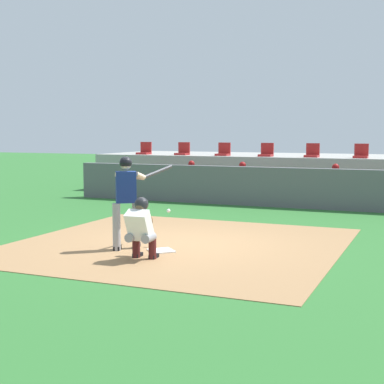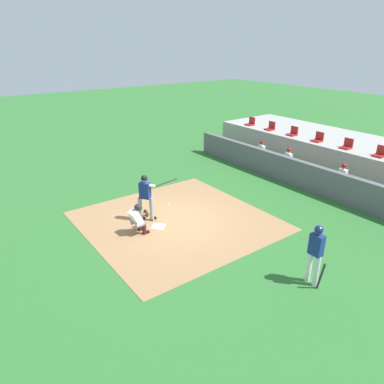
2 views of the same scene
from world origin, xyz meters
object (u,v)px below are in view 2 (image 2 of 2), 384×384
at_px(batter_at_plate, 146,195).
at_px(dugout_player_0, 260,152).
at_px(catcher_crouched, 139,218).
at_px(stadium_seat_1, 270,128).
at_px(stadium_seat_4, 347,146).
at_px(stadium_seat_3, 318,139).
at_px(dugout_player_2, 340,178).
at_px(stadium_seat_0, 251,123).
at_px(home_plate, 158,227).
at_px(on_deck_batter, 316,251).
at_px(dugout_player_1, 286,161).
at_px(stadium_seat_5, 380,153).
at_px(stadium_seat_2, 293,133).

xyz_separation_m(batter_at_plate, dugout_player_0, (-2.21, 8.20, -0.36)).
relative_size(batter_at_plate, catcher_crouched, 1.11).
height_order(stadium_seat_1, stadium_seat_4, same).
relative_size(stadium_seat_3, stadium_seat_4, 1.00).
relative_size(dugout_player_2, stadium_seat_0, 2.71).
distance_m(home_plate, batter_at_plate, 1.22).
bearing_deg(stadium_seat_1, on_deck_batter, -42.28).
bearing_deg(dugout_player_2, stadium_seat_1, 161.21).
relative_size(dugout_player_1, stadium_seat_3, 2.71).
distance_m(stadium_seat_0, stadium_seat_5, 8.12).
bearing_deg(stadium_seat_2, stadium_seat_4, 0.00).
xyz_separation_m(batter_at_plate, stadium_seat_1, (-3.38, 10.24, 0.50)).
relative_size(batter_at_plate, stadium_seat_2, 3.76).
xyz_separation_m(dugout_player_2, stadium_seat_5, (0.52, 2.03, 0.86)).
bearing_deg(dugout_player_2, stadium_seat_0, 165.02).
bearing_deg(catcher_crouched, dugout_player_0, 107.95).
bearing_deg(stadium_seat_5, dugout_player_0, -159.13).
relative_size(dugout_player_2, stadium_seat_3, 2.71).
bearing_deg(catcher_crouched, dugout_player_2, 77.71).
bearing_deg(stadium_seat_5, on_deck_batter, -71.68).
relative_size(catcher_crouched, stadium_seat_1, 3.38).
bearing_deg(stadium_seat_5, stadium_seat_3, 180.00).
xyz_separation_m(batter_at_plate, stadium_seat_0, (-5.00, 10.24, 0.50)).
height_order(home_plate, dugout_player_1, dugout_player_1).
bearing_deg(stadium_seat_1, stadium_seat_3, 0.00).
distance_m(stadium_seat_2, stadium_seat_5, 4.88).
bearing_deg(stadium_seat_5, stadium_seat_0, 180.00).
bearing_deg(stadium_seat_0, dugout_player_2, -14.98).
height_order(dugout_player_0, stadium_seat_5, stadium_seat_5).
bearing_deg(on_deck_batter, dugout_player_0, 141.72).
distance_m(home_plate, stadium_seat_2, 10.58).
bearing_deg(catcher_crouched, stadium_seat_3, 94.16).
height_order(dugout_player_1, stadium_seat_1, stadium_seat_1).
xyz_separation_m(stadium_seat_1, stadium_seat_2, (1.63, 0.00, 0.00)).
height_order(home_plate, stadium_seat_2, stadium_seat_2).
relative_size(batter_at_plate, stadium_seat_4, 3.76).
bearing_deg(dugout_player_2, stadium_seat_4, 118.53).
bearing_deg(home_plate, stadium_seat_1, 111.76).
bearing_deg(dugout_player_1, on_deck_batter, -45.47).
height_order(on_deck_batter, stadium_seat_4, stadium_seat_4).
distance_m(catcher_crouched, stadium_seat_5, 11.24).
height_order(batter_at_plate, stadium_seat_2, stadium_seat_2).
relative_size(on_deck_batter, dugout_player_2, 1.37).
bearing_deg(dugout_player_2, dugout_player_0, 180.00).
xyz_separation_m(catcher_crouched, on_deck_batter, (5.26, 2.47, 0.41)).
distance_m(batter_at_plate, stadium_seat_4, 10.36).
bearing_deg(stadium_seat_1, dugout_player_1, -34.30).
distance_m(on_deck_batter, stadium_seat_3, 10.41).
bearing_deg(stadium_seat_3, batter_at_plate, -89.30).
bearing_deg(on_deck_batter, stadium_seat_5, 108.32).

